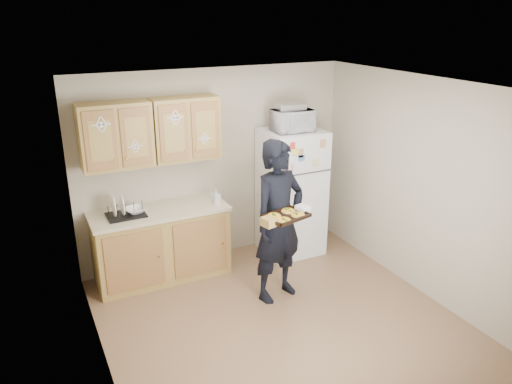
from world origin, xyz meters
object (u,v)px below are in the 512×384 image
(baking_tray, at_px, (286,217))
(dish_rack, at_px, (126,209))
(refrigerator, at_px, (291,192))
(microwave, at_px, (292,121))
(person, at_px, (279,222))

(baking_tray, bearing_deg, dish_rack, 122.56)
(refrigerator, bearing_deg, microwave, -128.16)
(refrigerator, distance_m, microwave, 0.99)
(dish_rack, bearing_deg, person, -34.29)
(refrigerator, height_order, person, person)
(baking_tray, distance_m, dish_rack, 1.91)
(person, xyz_separation_m, microwave, (0.68, 0.91, 0.90))
(refrigerator, height_order, dish_rack, refrigerator)
(person, distance_m, dish_rack, 1.78)
(refrigerator, xyz_separation_m, person, (-0.72, -0.96, 0.08))
(refrigerator, height_order, microwave, microwave)
(microwave, bearing_deg, refrigerator, 52.87)
(microwave, height_order, dish_rack, microwave)
(refrigerator, relative_size, microwave, 3.39)
(person, relative_size, baking_tray, 4.22)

